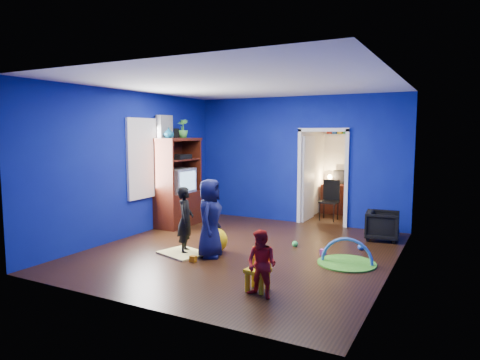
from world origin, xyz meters
The scene contains 32 objects.
floor centered at (0.00, 0.00, 0.00)m, with size 5.00×5.50×0.01m, color black.
ceiling centered at (0.00, 0.00, 2.90)m, with size 5.00×5.50×0.01m, color white.
wall_back centered at (0.00, 2.75, 1.45)m, with size 5.00×0.02×2.90m, color navy.
wall_front centered at (0.00, -2.75, 1.45)m, with size 5.00×0.02×2.90m, color navy.
wall_left centered at (-2.50, 0.00, 1.45)m, with size 0.02×5.50×2.90m, color navy.
wall_right centered at (2.50, 0.00, 1.45)m, with size 0.02×5.50×2.90m, color navy.
alcove centered at (0.60, 3.62, 1.25)m, with size 1.00×1.75×2.50m, color silver, non-canonical shape.
armchair centered at (2.05, 1.94, 0.28)m, with size 0.61×0.62×0.57m, color black.
child_black centered at (-0.82, -0.56, 0.58)m, with size 0.42×0.28×1.16m, color black.
child_navy centered at (-0.32, -0.57, 0.66)m, with size 0.64×0.42×1.32m, color #0E1035.
toddler_red centered at (1.20, -1.80, 0.43)m, with size 0.42×0.33×0.87m, color red.
vase centered at (-2.22, 0.85, 2.07)m, with size 0.22×0.22×0.23m, color #0C5E65.
potted_plant centered at (-2.22, 1.37, 2.17)m, with size 0.23×0.23×0.42m, color #378B32.
tv_armoire centered at (-2.22, 1.15, 0.98)m, with size 0.58×1.14×1.96m, color #3C130A.
crt_tv centered at (-2.18, 1.15, 1.02)m, with size 0.46×0.70×0.54m, color silver.
yellow_blanket centered at (-0.82, -0.66, 0.01)m, with size 0.75×0.60×0.03m, color #F2E07A.
hopper_ball centered at (-0.37, -0.32, 0.22)m, with size 0.43×0.43×0.43m, color yellow.
kid_chair centered at (1.05, -1.60, 0.25)m, with size 0.28×0.28×0.50m, color yellow.
play_mat centered at (1.82, 0.09, 0.01)m, with size 0.92×0.92×0.02m, color #3C9521.
toy_arch centered at (1.82, 0.09, 0.02)m, with size 0.82×0.82×0.05m, color #3F8CD8.
window_left centered at (-2.48, 0.35, 1.55)m, with size 0.03×0.95×1.55m, color white.
curtain centered at (-2.37, 0.90, 1.25)m, with size 0.14×0.42×2.40m, color slate.
doorway centered at (0.60, 2.75, 1.05)m, with size 1.16×0.10×2.10m, color white.
study_desk centered at (0.60, 4.26, 0.38)m, with size 0.88×0.44×0.75m, color #3D140A.
desk_monitor centered at (0.60, 4.38, 0.95)m, with size 0.40×0.05×0.32m, color black.
desk_lamp centered at (0.32, 4.32, 0.93)m, with size 0.14×0.14×0.14m, color #FFD88C.
folding_chair centered at (0.60, 3.30, 0.46)m, with size 0.40×0.40×0.92m, color black.
book_shelf centered at (0.60, 4.37, 2.02)m, with size 0.88×0.24×0.04m, color white.
toy_0 centered at (1.84, 1.02, 0.06)m, with size 0.11×0.11×0.11m, color blue.
toy_1 centered at (-0.41, -0.96, 0.05)m, with size 0.10×0.08×0.10m, color orange.
toy_2 centered at (0.72, 0.69, 0.06)m, with size 0.11×0.11×0.11m, color green.
toy_3 centered at (1.34, 0.40, 0.05)m, with size 0.10×0.08×0.10m, color #D750AD.
Camera 1 is at (3.39, -6.55, 2.09)m, focal length 32.00 mm.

